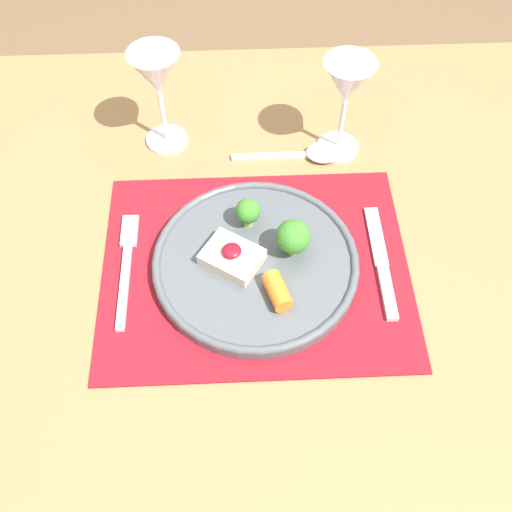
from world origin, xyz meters
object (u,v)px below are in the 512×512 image
knife (383,268)px  wine_glass_far (157,78)px  dinner_plate (257,258)px  fork (127,261)px  spoon (315,153)px  wine_glass_near (347,87)px

knife → wine_glass_far: wine_glass_far is taller
dinner_plate → wine_glass_far: 0.32m
fork → wine_glass_far: wine_glass_far is taller
dinner_plate → spoon: 0.24m
knife → wine_glass_near: size_ratio=1.14×
dinner_plate → spoon: (0.10, 0.21, -0.01)m
fork → wine_glass_near: 0.42m
knife → spoon: bearing=105.0°
dinner_plate → spoon: bearing=63.8°
spoon → wine_glass_far: size_ratio=1.03×
dinner_plate → wine_glass_near: 0.29m
fork → spoon: spoon is taller
fork → spoon: 0.35m
fork → knife: (0.37, -0.03, -0.00)m
knife → spoon: size_ratio=1.08×
fork → knife: knife is taller
fork → wine_glass_far: 0.28m
dinner_plate → knife: dinner_plate is taller
dinner_plate → wine_glass_far: (-0.14, 0.26, 0.11)m
dinner_plate → wine_glass_near: (0.15, 0.23, 0.11)m
fork → knife: 0.37m
dinner_plate → fork: size_ratio=1.51×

